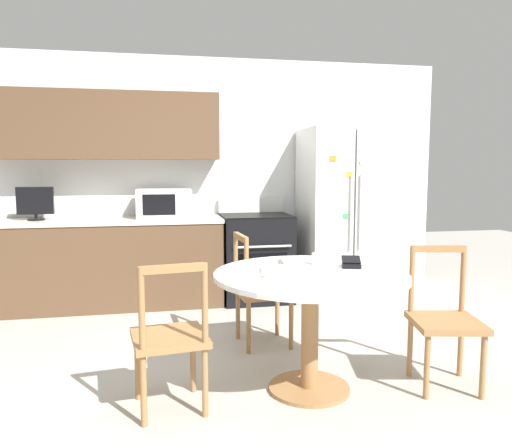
% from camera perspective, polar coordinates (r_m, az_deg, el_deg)
% --- Properties ---
extents(ground_plane, '(14.00, 14.00, 0.00)m').
position_cam_1_polar(ground_plane, '(3.30, 0.60, -19.06)').
color(ground_plane, '#B2ADA3').
extents(back_wall, '(5.20, 0.44, 2.60)m').
position_cam_1_polar(back_wall, '(5.51, -8.06, 6.74)').
color(back_wall, silver).
rests_on(back_wall, ground_plane).
extents(kitchen_counter, '(2.26, 0.64, 0.90)m').
position_cam_1_polar(kitchen_counter, '(5.31, -16.19, -4.28)').
color(kitchen_counter, brown).
rests_on(kitchen_counter, ground_plane).
extents(refrigerator, '(0.83, 0.78, 1.83)m').
position_cam_1_polar(refrigerator, '(5.50, 9.72, 1.15)').
color(refrigerator, white).
rests_on(refrigerator, ground_plane).
extents(oven_range, '(0.72, 0.68, 1.08)m').
position_cam_1_polar(oven_range, '(5.36, -0.03, -3.72)').
color(oven_range, black).
rests_on(oven_range, ground_plane).
extents(microwave, '(0.56, 0.35, 0.30)m').
position_cam_1_polar(microwave, '(5.25, -10.48, 2.33)').
color(microwave, white).
rests_on(microwave, kitchen_counter).
extents(countertop_tv, '(0.35, 0.16, 0.33)m').
position_cam_1_polar(countertop_tv, '(5.37, -23.91, 2.26)').
color(countertop_tv, black).
rests_on(countertop_tv, kitchen_counter).
extents(dining_table, '(1.22, 1.22, 0.77)m').
position_cam_1_polar(dining_table, '(3.19, 6.22, -8.12)').
color(dining_table, white).
rests_on(dining_table, ground_plane).
extents(dining_chair_right, '(0.50, 0.50, 0.90)m').
position_cam_1_polar(dining_chair_right, '(3.51, 20.73, -10.28)').
color(dining_chair_right, '#9E7042').
rests_on(dining_chair_right, ground_plane).
extents(dining_chair_left, '(0.47, 0.47, 0.90)m').
position_cam_1_polar(dining_chair_left, '(3.01, -9.79, -12.77)').
color(dining_chair_left, '#9E7042').
rests_on(dining_chair_left, ground_plane).
extents(dining_chair_far, '(0.45, 0.45, 0.90)m').
position_cam_1_polar(dining_chair_far, '(4.02, 0.48, -7.73)').
color(dining_chair_far, '#9E7042').
rests_on(dining_chair_far, ground_plane).
extents(candle_glass, '(0.09, 0.09, 0.08)m').
position_cam_1_polar(candle_glass, '(3.39, 7.10, -4.09)').
color(candle_glass, silver).
rests_on(candle_glass, dining_table).
extents(folded_napkin, '(0.20, 0.14, 0.05)m').
position_cam_1_polar(folded_napkin, '(3.38, 4.01, -4.25)').
color(folded_napkin, beige).
rests_on(folded_napkin, dining_table).
extents(wallet, '(0.15, 0.16, 0.07)m').
position_cam_1_polar(wallet, '(3.35, 10.82, -4.42)').
color(wallet, black).
rests_on(wallet, dining_table).
extents(mail_stack, '(0.31, 0.36, 0.02)m').
position_cam_1_polar(mail_stack, '(3.12, 2.66, -5.39)').
color(mail_stack, white).
rests_on(mail_stack, dining_table).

